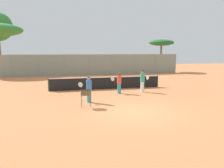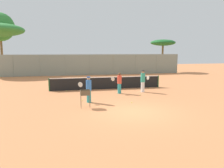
{
  "view_description": "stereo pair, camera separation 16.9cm",
  "coord_description": "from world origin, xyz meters",
  "px_view_note": "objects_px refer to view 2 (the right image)",
  "views": [
    {
      "loc": [
        -3.86,
        -10.92,
        3.28
      ],
      "look_at": [
        -0.36,
        3.76,
        1.0
      ],
      "focal_mm": 35.0,
      "sensor_mm": 36.0,
      "label": 1
    },
    {
      "loc": [
        -3.69,
        -10.96,
        3.28
      ],
      "look_at": [
        -0.36,
        3.76,
        1.0
      ],
      "focal_mm": 35.0,
      "sensor_mm": 36.0,
      "label": 2
    }
  ],
  "objects_px": {
    "player_white_outfit": "(119,83)",
    "parked_car": "(112,67)",
    "player_red_cap": "(143,81)",
    "ball_cart": "(85,94)",
    "player_yellow_shirt": "(89,89)",
    "tennis_net": "(107,83)"
  },
  "relations": [
    {
      "from": "tennis_net",
      "to": "player_white_outfit",
      "type": "xyz_separation_m",
      "value": [
        0.56,
        -2.19,
        0.28
      ]
    },
    {
      "from": "player_red_cap",
      "to": "parked_car",
      "type": "bearing_deg",
      "value": 149.32
    },
    {
      "from": "tennis_net",
      "to": "player_red_cap",
      "type": "bearing_deg",
      "value": -38.69
    },
    {
      "from": "player_yellow_shirt",
      "to": "ball_cart",
      "type": "distance_m",
      "value": 1.3
    },
    {
      "from": "player_white_outfit",
      "to": "parked_car",
      "type": "distance_m",
      "value": 18.65
    },
    {
      "from": "player_white_outfit",
      "to": "parked_car",
      "type": "height_order",
      "value": "player_white_outfit"
    },
    {
      "from": "ball_cart",
      "to": "parked_car",
      "type": "xyz_separation_m",
      "value": [
        6.68,
        22.02,
        -0.15
      ]
    },
    {
      "from": "tennis_net",
      "to": "player_red_cap",
      "type": "distance_m",
      "value": 3.29
    },
    {
      "from": "tennis_net",
      "to": "player_yellow_shirt",
      "type": "bearing_deg",
      "value": -114.42
    },
    {
      "from": "player_white_outfit",
      "to": "parked_car",
      "type": "relative_size",
      "value": 0.39
    },
    {
      "from": "player_yellow_shirt",
      "to": "parked_car",
      "type": "bearing_deg",
      "value": -102.41
    },
    {
      "from": "player_yellow_shirt",
      "to": "parked_car",
      "type": "distance_m",
      "value": 21.71
    },
    {
      "from": "player_white_outfit",
      "to": "player_red_cap",
      "type": "xyz_separation_m",
      "value": [
        2.0,
        0.14,
        0.06
      ]
    },
    {
      "from": "player_white_outfit",
      "to": "player_red_cap",
      "type": "bearing_deg",
      "value": -176.4
    },
    {
      "from": "ball_cart",
      "to": "parked_car",
      "type": "distance_m",
      "value": 23.01
    },
    {
      "from": "player_yellow_shirt",
      "to": "parked_car",
      "type": "height_order",
      "value": "player_yellow_shirt"
    },
    {
      "from": "tennis_net",
      "to": "player_red_cap",
      "type": "height_order",
      "value": "player_red_cap"
    },
    {
      "from": "player_white_outfit",
      "to": "ball_cart",
      "type": "bearing_deg",
      "value": 50.37
    },
    {
      "from": "tennis_net",
      "to": "ball_cart",
      "type": "height_order",
      "value": "tennis_net"
    },
    {
      "from": "tennis_net",
      "to": "player_yellow_shirt",
      "type": "distance_m",
      "value": 5.14
    },
    {
      "from": "tennis_net",
      "to": "ball_cart",
      "type": "distance_m",
      "value": 6.43
    },
    {
      "from": "player_red_cap",
      "to": "ball_cart",
      "type": "relative_size",
      "value": 1.66
    }
  ]
}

